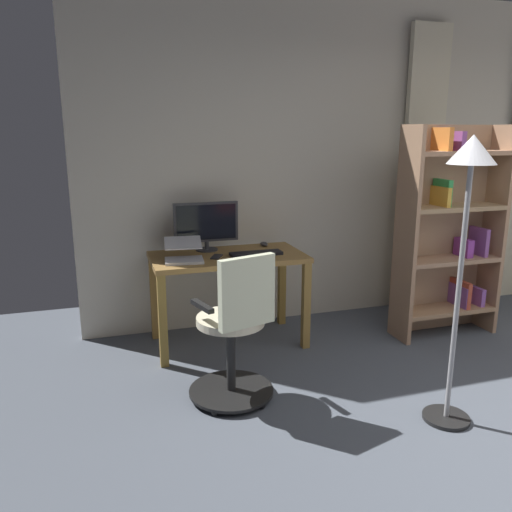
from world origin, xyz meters
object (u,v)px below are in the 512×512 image
object	(u,v)px
computer_keyboard	(256,253)
computer_mouse	(264,244)
floor_lamp	(467,205)
bookshelf	(447,232)
desk	(228,268)
computer_monitor	(206,224)
laptop	(184,254)
cell_phone_face_up	(217,257)
office_chair	(235,333)

from	to	relation	value
computer_keyboard	computer_mouse	world-z (taller)	computer_mouse
floor_lamp	bookshelf	bearing A→B (deg)	-124.90
desk	bookshelf	distance (m)	1.87
computer_monitor	computer_keyboard	bearing A→B (deg)	140.66
laptop	floor_lamp	world-z (taller)	floor_lamp
computer_monitor	desk	bearing A→B (deg)	122.08
cell_phone_face_up	computer_mouse	bearing A→B (deg)	-123.94
desk	computer_monitor	xyz separation A→B (m)	(0.13, -0.20, 0.33)
cell_phone_face_up	floor_lamp	world-z (taller)	floor_lamp
office_chair	laptop	xyz separation A→B (m)	(0.18, -0.84, 0.34)
bookshelf	laptop	bearing A→B (deg)	-5.74
computer_keyboard	laptop	xyz separation A→B (m)	(0.58, 0.00, 0.04)
desk	computer_keyboard	size ratio (longest dim) A/B	2.91
cell_phone_face_up	laptop	bearing A→B (deg)	31.79
computer_keyboard	cell_phone_face_up	bearing A→B (deg)	-3.41
computer_monitor	cell_phone_face_up	world-z (taller)	computer_monitor
office_chair	laptop	size ratio (longest dim) A/B	2.86
floor_lamp	computer_mouse	bearing A→B (deg)	-70.95
office_chair	cell_phone_face_up	distance (m)	0.91
office_chair	bookshelf	world-z (taller)	bookshelf
floor_lamp	laptop	bearing A→B (deg)	-47.24
desk	office_chair	world-z (taller)	office_chair
office_chair	bookshelf	distance (m)	2.15
computer_mouse	office_chair	bearing A→B (deg)	63.50
computer_monitor	bookshelf	xyz separation A→B (m)	(-1.96, 0.50, -0.09)
desk	cell_phone_face_up	xyz separation A→B (m)	(0.10, 0.06, 0.12)
computer_monitor	floor_lamp	xyz separation A→B (m)	(-1.10, 1.73, 0.35)
floor_lamp	computer_monitor	bearing A→B (deg)	-57.54
office_chair	computer_monitor	xyz separation A→B (m)	(-0.06, -1.12, 0.50)
office_chair	floor_lamp	distance (m)	1.56
computer_keyboard	bookshelf	bearing A→B (deg)	172.12
computer_monitor	laptop	bearing A→B (deg)	49.80
bookshelf	computer_keyboard	bearing A→B (deg)	-7.88
computer_monitor	computer_keyboard	xyz separation A→B (m)	(-0.34, 0.28, -0.21)
computer_mouse	computer_keyboard	bearing A→B (deg)	60.64
office_chair	cell_phone_face_up	xyz separation A→B (m)	(-0.08, -0.86, 0.29)
laptop	cell_phone_face_up	size ratio (longest dim) A/B	2.42
desk	cell_phone_face_up	world-z (taller)	cell_phone_face_up
computer_mouse	bookshelf	distance (m)	1.55
cell_phone_face_up	floor_lamp	size ratio (longest dim) A/B	0.08
computer_monitor	computer_mouse	world-z (taller)	computer_monitor
desk	cell_phone_face_up	bearing A→B (deg)	29.18
cell_phone_face_up	computer_keyboard	bearing A→B (deg)	-156.48
computer_keyboard	cell_phone_face_up	distance (m)	0.32
laptop	desk	bearing A→B (deg)	-160.99
computer_monitor	computer_keyboard	distance (m)	0.49
computer_keyboard	computer_mouse	distance (m)	0.33
laptop	computer_monitor	bearing A→B (deg)	-123.60
desk	bookshelf	xyz separation A→B (m)	(-1.83, 0.30, 0.24)
desk	laptop	distance (m)	0.41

